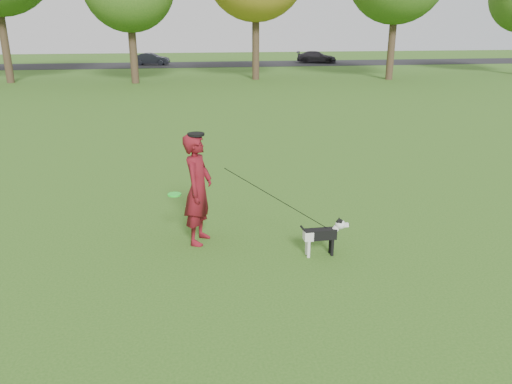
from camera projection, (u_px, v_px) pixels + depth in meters
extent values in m
plane|color=#285116|center=(269.00, 241.00, 8.86)|extent=(120.00, 120.00, 0.00)
cube|color=black|center=(190.00, 65.00, 46.25)|extent=(120.00, 7.00, 0.02)
imported|color=maroon|center=(198.00, 189.00, 8.55)|extent=(0.69, 0.83, 1.94)
cube|color=black|center=(320.00, 234.00, 8.21)|extent=(0.53, 0.16, 0.17)
cube|color=silver|center=(308.00, 235.00, 8.19)|extent=(0.15, 0.17, 0.16)
cylinder|color=silver|center=(309.00, 249.00, 8.20)|extent=(0.05, 0.05, 0.29)
cylinder|color=silver|center=(307.00, 246.00, 8.31)|extent=(0.05, 0.05, 0.29)
cylinder|color=black|center=(332.00, 248.00, 8.26)|extent=(0.05, 0.05, 0.29)
cylinder|color=black|center=(330.00, 245.00, 8.37)|extent=(0.05, 0.05, 0.29)
cylinder|color=silver|center=(334.00, 231.00, 8.24)|extent=(0.18, 0.11, 0.19)
sphere|color=silver|center=(340.00, 224.00, 8.22)|extent=(0.16, 0.16, 0.16)
sphere|color=black|center=(340.00, 223.00, 8.20)|extent=(0.13, 0.13, 0.13)
cube|color=silver|center=(345.00, 225.00, 8.23)|extent=(0.11, 0.06, 0.06)
sphere|color=black|center=(349.00, 225.00, 8.24)|extent=(0.03, 0.03, 0.03)
cone|color=black|center=(341.00, 221.00, 8.15)|extent=(0.06, 0.06, 0.07)
cone|color=black|center=(339.00, 219.00, 8.23)|extent=(0.06, 0.06, 0.07)
cylinder|color=black|center=(305.00, 232.00, 8.16)|extent=(0.18, 0.03, 0.24)
cylinder|color=black|center=(331.00, 230.00, 8.22)|extent=(0.12, 0.12, 0.02)
imported|color=black|center=(151.00, 59.00, 45.55)|extent=(3.39, 1.67, 1.07)
imported|color=black|center=(316.00, 57.00, 47.88)|extent=(4.06, 2.53, 1.10)
cylinder|color=#1CDE2A|center=(174.00, 194.00, 8.41)|extent=(0.23, 0.23, 0.02)
cylinder|color=black|center=(196.00, 134.00, 8.24)|extent=(0.29, 0.29, 0.04)
cylinder|color=#38281C|center=(4.00, 39.00, 31.42)|extent=(0.48, 0.48, 5.46)
cylinder|color=#38281C|center=(133.00, 49.00, 31.42)|extent=(0.48, 0.48, 4.20)
cylinder|color=#38281C|center=(256.00, 41.00, 33.42)|extent=(0.48, 0.48, 5.04)
cylinder|color=#38281C|center=(392.00, 43.00, 33.40)|extent=(0.48, 0.48, 4.83)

